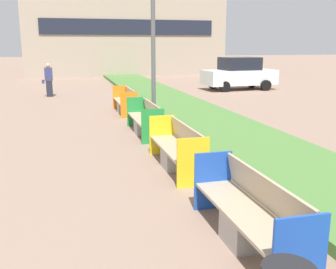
# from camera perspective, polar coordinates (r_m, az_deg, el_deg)

# --- Properties ---
(planter_grass_strip) EXTENTS (2.80, 120.00, 0.18)m
(planter_grass_strip) POSITION_cam_1_polar(r_m,az_deg,el_deg) (10.70, 10.57, -0.77)
(planter_grass_strip) COLOR #4C7A38
(planter_grass_strip) RESTS_ON ground
(building_backdrop) EXTENTS (16.54, 6.13, 7.12)m
(building_backdrop) POSITION_cam_1_polar(r_m,az_deg,el_deg) (35.58, -6.40, 14.46)
(building_backdrop) COLOR tan
(building_backdrop) RESTS_ON ground
(bench_blue_frame) EXTENTS (0.65, 2.46, 0.94)m
(bench_blue_frame) POSITION_cam_1_polar(r_m,az_deg,el_deg) (5.37, 11.69, -11.68)
(bench_blue_frame) COLOR #ADA8A0
(bench_blue_frame) RESTS_ON ground
(bench_yellow_frame) EXTENTS (0.65, 2.40, 0.94)m
(bench_yellow_frame) POSITION_cam_1_polar(r_m,az_deg,el_deg) (8.35, 1.37, -2.41)
(bench_yellow_frame) COLOR #ADA8A0
(bench_yellow_frame) RESTS_ON ground
(bench_green_frame) EXTENTS (0.65, 2.46, 0.94)m
(bench_green_frame) POSITION_cam_1_polar(r_m,az_deg,el_deg) (11.57, -3.30, 1.92)
(bench_green_frame) COLOR #ADA8A0
(bench_green_frame) RESTS_ON ground
(bench_orange_frame) EXTENTS (0.65, 2.28, 0.94)m
(bench_orange_frame) POSITION_cam_1_polar(r_m,az_deg,el_deg) (15.27, -6.18, 4.55)
(bench_orange_frame) COLOR #ADA8A0
(bench_orange_frame) RESTS_ON ground
(pedestrian_walking) EXTENTS (0.53, 0.24, 1.67)m
(pedestrian_walking) POSITION_cam_1_polar(r_m,az_deg,el_deg) (20.76, -16.93, 7.61)
(pedestrian_walking) COLOR #232633
(pedestrian_walking) RESTS_ON ground
(parked_car_distant) EXTENTS (4.33, 2.11, 1.86)m
(parked_car_distant) POSITION_cam_1_polar(r_m,az_deg,el_deg) (23.37, 10.30, 8.66)
(parked_car_distant) COLOR silver
(parked_car_distant) RESTS_ON ground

